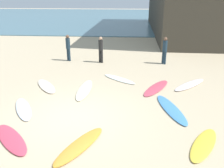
# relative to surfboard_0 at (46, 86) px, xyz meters

# --- Properties ---
(ground_plane) EXTENTS (120.00, 120.00, 0.00)m
(ground_plane) POSITION_rel_surfboard_0_xyz_m (2.02, -2.81, -0.04)
(ground_plane) COLOR #C6B28E
(ocean_water) EXTENTS (120.00, 40.00, 0.08)m
(ocean_water) POSITION_rel_surfboard_0_xyz_m (2.02, 33.70, -0.00)
(ocean_water) COLOR slate
(ocean_water) RESTS_ON ground_plane
(surfboard_0) EXTENTS (1.69, 2.09, 0.08)m
(surfboard_0) POSITION_rel_surfboard_0_xyz_m (0.00, 0.00, 0.00)
(surfboard_0) COLOR #F0DEC5
(surfboard_0) RESTS_ON ground_plane
(surfboard_1) EXTENTS (1.70, 2.38, 0.07)m
(surfboard_1) POSITION_rel_surfboard_0_xyz_m (5.30, 0.14, -0.01)
(surfboard_1) COLOR #D74A5F
(surfboard_1) RESTS_ON ground_plane
(surfboard_2) EXTENTS (1.52, 2.10, 0.08)m
(surfboard_2) POSITION_rel_surfboard_0_xyz_m (-0.10, -2.41, -0.00)
(surfboard_2) COLOR silver
(surfboard_2) RESTS_ON ground_plane
(surfboard_3) EXTENTS (1.17, 2.65, 0.08)m
(surfboard_3) POSITION_rel_surfboard_0_xyz_m (5.65, -2.01, -0.00)
(surfboard_3) COLOR #498FDC
(surfboard_3) RESTS_ON ground_plane
(surfboard_4) EXTENTS (1.94, 1.75, 0.06)m
(surfboard_4) POSITION_rel_surfboard_0_xyz_m (3.50, 1.25, -0.01)
(surfboard_4) COLOR white
(surfboard_4) RESTS_ON ground_plane
(surfboard_5) EXTENTS (1.49, 2.24, 0.09)m
(surfboard_5) POSITION_rel_surfboard_0_xyz_m (2.57, -4.59, 0.00)
(surfboard_5) COLOR gold
(surfboard_5) RESTS_ON ground_plane
(surfboard_6) EXTENTS (2.07, 2.09, 0.09)m
(surfboard_6) POSITION_rel_surfboard_0_xyz_m (6.99, 0.66, 0.00)
(surfboard_6) COLOR silver
(surfboard_6) RESTS_ON ground_plane
(surfboard_7) EXTENTS (1.49, 2.02, 0.08)m
(surfboard_7) POSITION_rel_surfboard_0_xyz_m (6.26, -4.27, -0.00)
(surfboard_7) COLOR yellow
(surfboard_7) RESTS_ON ground_plane
(surfboard_8) EXTENTS (0.64, 2.56, 0.07)m
(surfboard_8) POSITION_rel_surfboard_0_xyz_m (1.93, -0.30, -0.00)
(surfboard_8) COLOR #F1EEC6
(surfboard_8) RESTS_ON ground_plane
(surfboard_9) EXTENTS (1.88, 1.94, 0.07)m
(surfboard_9) POSITION_rel_surfboard_0_xyz_m (0.37, -4.40, -0.00)
(surfboard_9) COLOR #D5425B
(surfboard_9) RESTS_ON ground_plane
(beachgoer_near) EXTENTS (0.40, 0.40, 1.67)m
(beachgoer_near) POSITION_rel_surfboard_0_xyz_m (2.16, 4.41, 0.88)
(beachgoer_near) COLOR black
(beachgoer_near) RESTS_ON ground_plane
(beachgoer_mid) EXTENTS (0.39, 0.39, 1.70)m
(beachgoer_mid) POSITION_rel_surfboard_0_xyz_m (6.20, 4.38, 0.90)
(beachgoer_mid) COLOR #1E3342
(beachgoer_mid) RESTS_ON ground_plane
(beachgoer_far) EXTENTS (0.40, 0.40, 1.71)m
(beachgoer_far) POSITION_rel_surfboard_0_xyz_m (-0.02, 4.69, 0.91)
(beachgoer_far) COLOR #1E3342
(beachgoer_far) RESTS_ON ground_plane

